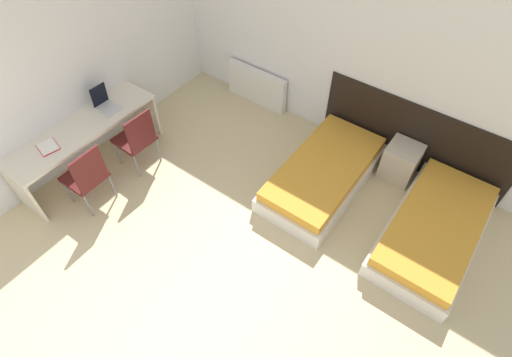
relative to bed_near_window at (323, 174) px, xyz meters
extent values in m
plane|color=beige|center=(-0.50, -3.12, -0.18)|extent=(20.00, 20.00, 0.00)
cube|color=white|center=(-0.50, 1.03, 1.17)|extent=(6.12, 0.05, 2.70)
cube|color=white|center=(-3.09, -1.06, 1.17)|extent=(0.05, 5.13, 2.70)
cube|color=black|center=(0.76, 0.99, 0.33)|extent=(2.59, 0.03, 1.03)
cube|color=silver|center=(0.00, 0.00, -0.07)|extent=(0.97, 1.92, 0.24)
cube|color=gold|center=(0.00, 0.00, 0.12)|extent=(0.89, 1.84, 0.14)
cube|color=silver|center=(1.52, 0.00, -0.07)|extent=(0.97, 1.92, 0.24)
cube|color=gold|center=(1.52, 0.00, 0.12)|extent=(0.89, 1.84, 0.14)
cube|color=beige|center=(0.76, 0.75, 0.08)|extent=(0.43, 0.43, 0.52)
cube|color=silver|center=(-1.77, 0.91, 0.11)|extent=(1.07, 0.12, 0.59)
cube|color=beige|center=(-2.76, -1.61, 0.54)|extent=(0.61, 2.06, 0.04)
cube|color=beige|center=(-2.76, -2.62, 0.17)|extent=(0.55, 0.04, 0.70)
cube|color=beige|center=(-2.76, -0.60, 0.17)|extent=(0.55, 0.04, 0.70)
cube|color=#511919|center=(-2.30, -1.19, 0.27)|extent=(0.47, 0.47, 0.05)
cube|color=#511919|center=(-2.09, -1.20, 0.54)|extent=(0.04, 0.41, 0.48)
cylinder|color=slate|center=(-2.50, -1.38, 0.03)|extent=(0.02, 0.02, 0.43)
cylinder|color=slate|center=(-2.49, -0.99, 0.03)|extent=(0.02, 0.02, 0.43)
cylinder|color=slate|center=(-2.11, -1.40, 0.03)|extent=(0.02, 0.02, 0.43)
cylinder|color=slate|center=(-2.10, -1.00, 0.03)|extent=(0.02, 0.02, 0.43)
cube|color=#511919|center=(-2.30, -2.02, 0.27)|extent=(0.46, 0.46, 0.05)
cube|color=#511919|center=(-2.09, -2.02, 0.54)|extent=(0.04, 0.41, 0.48)
cylinder|color=slate|center=(-2.49, -2.22, 0.03)|extent=(0.02, 0.02, 0.43)
cylinder|color=slate|center=(-2.50, -1.83, 0.03)|extent=(0.02, 0.02, 0.43)
cylinder|color=slate|center=(-2.10, -2.22, 0.03)|extent=(0.02, 0.02, 0.43)
cylinder|color=slate|center=(-2.11, -1.82, 0.03)|extent=(0.02, 0.02, 0.43)
cube|color=silver|center=(-2.74, -1.16, 0.57)|extent=(0.31, 0.25, 0.02)
cube|color=black|center=(-2.87, -1.15, 0.72)|extent=(0.05, 0.24, 0.30)
cube|color=#B21E1E|center=(-2.77, -2.08, 0.56)|extent=(0.31, 0.28, 0.01)
cube|color=white|center=(-2.77, -2.08, 0.57)|extent=(0.29, 0.26, 0.01)
camera|label=1|loc=(1.35, -3.38, 4.04)|focal=28.00mm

